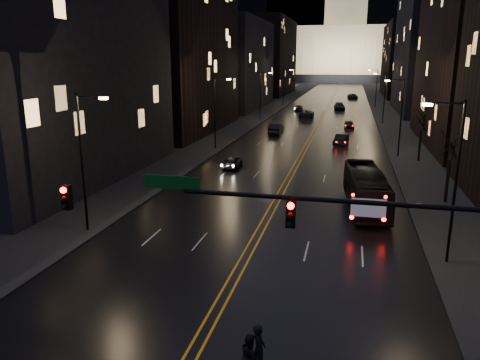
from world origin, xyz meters
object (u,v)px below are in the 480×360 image
Objects in this scene: bus at (366,189)px; pedestrian_a at (259,349)px; receding_car_a at (341,140)px; oncoming_car_b at (276,129)px; pedestrian_b at (250,356)px; traffic_signal at (360,232)px; oncoming_car_a at (233,162)px.

bus reaches higher than pedestrian_a.
pedestrian_a is at bearing -84.61° from receding_car_a.
oncoming_car_b is at bearing -1.71° from pedestrian_a.
pedestrian_b is (-4.41, -21.40, -0.63)m from bus.
traffic_signal is 33.02m from oncoming_car_a.
receding_car_a is at bearing 142.07° from oncoming_car_b.
traffic_signal is 55.88m from oncoming_car_b.
oncoming_car_b reaches higher than receding_car_a.
traffic_signal is at bearing -98.27° from bus.
traffic_signal reaches higher than oncoming_car_b.
oncoming_car_a is 33.14m from pedestrian_a.
bus is at bearing -77.48° from receding_car_a.
pedestrian_b is at bearing -153.34° from traffic_signal.
pedestrian_b reaches higher than receding_car_a.
oncoming_car_b is at bearing -94.50° from oncoming_car_a.
pedestrian_b is at bearing -107.25° from bus.
oncoming_car_a is 19.76m from receding_car_a.
traffic_signal is 3.50× the size of oncoming_car_b.
pedestrian_b is (7.96, -56.28, 0.02)m from oncoming_car_b.
pedestrian_a is 1.17× the size of pedestrian_b.
oncoming_car_b is at bearing 150.12° from receding_car_a.
bus is 2.42× the size of receding_car_a.
traffic_signal reaches higher than pedestrian_a.
traffic_signal is at bearing -80.73° from receding_car_a.
oncoming_car_a is at bearing 111.93° from traffic_signal.
oncoming_car_a is (-12.22, 30.36, -4.41)m from traffic_signal.
bus is 37.02m from oncoming_car_b.
bus is at bearing 108.88° from oncoming_car_b.
traffic_signal reaches higher than receding_car_a.
traffic_signal is 5.79m from pedestrian_b.
bus is 6.28× the size of pedestrian_b.
oncoming_car_b is at bearing -10.78° from pedestrian_b.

